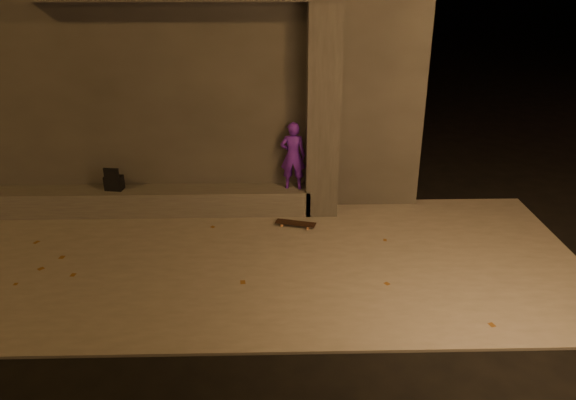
{
  "coord_description": "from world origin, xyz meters",
  "views": [
    {
      "loc": [
        0.88,
        -5.48,
        4.26
      ],
      "look_at": [
        1.07,
        2.0,
        1.01
      ],
      "focal_mm": 35.0,
      "sensor_mm": 36.0,
      "label": 1
    }
  ],
  "objects_px": {
    "skateboarder": "(293,156)",
    "skateboard": "(296,223)",
    "backpack": "(114,182)",
    "column": "(323,113)"
  },
  "relations": [
    {
      "from": "skateboarder",
      "to": "skateboard",
      "type": "bearing_deg",
      "value": 98.01
    },
    {
      "from": "skateboarder",
      "to": "backpack",
      "type": "xyz_separation_m",
      "value": [
        -3.14,
        -0.0,
        -0.46
      ]
    },
    {
      "from": "column",
      "to": "backpack",
      "type": "distance_m",
      "value": 3.84
    },
    {
      "from": "skateboarder",
      "to": "backpack",
      "type": "distance_m",
      "value": 3.18
    },
    {
      "from": "skateboard",
      "to": "backpack",
      "type": "bearing_deg",
      "value": -175.62
    },
    {
      "from": "backpack",
      "to": "column",
      "type": "bearing_deg",
      "value": 9.27
    },
    {
      "from": "column",
      "to": "backpack",
      "type": "relative_size",
      "value": 8.37
    },
    {
      "from": "skateboarder",
      "to": "skateboard",
      "type": "distance_m",
      "value": 1.19
    },
    {
      "from": "column",
      "to": "skateboard",
      "type": "xyz_separation_m",
      "value": [
        -0.47,
        -0.65,
        -1.74
      ]
    },
    {
      "from": "column",
      "to": "skateboard",
      "type": "bearing_deg",
      "value": -126.01
    }
  ]
}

